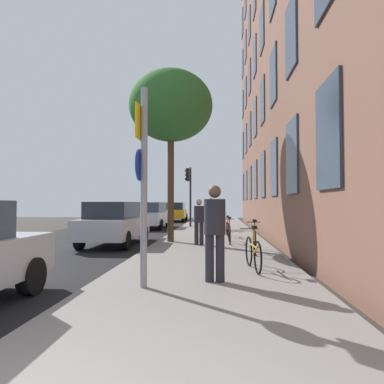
{
  "coord_description": "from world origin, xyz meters",
  "views": [
    {
      "loc": [
        1.36,
        -1.45,
        1.59
      ],
      "look_at": [
        0.47,
        10.21,
        1.97
      ],
      "focal_mm": 32.08,
      "sensor_mm": 36.0,
      "label": 1
    }
  ],
  "objects_px": {
    "bicycle_3": "(228,228)",
    "pedestrian_1": "(199,219)",
    "car_2": "(152,215)",
    "tree_near": "(171,107)",
    "traffic_light": "(189,186)",
    "car_1": "(115,223)",
    "car_3": "(175,212)",
    "bicycle_1": "(254,240)",
    "bicycle_4": "(221,223)",
    "sign_post": "(143,174)",
    "pedestrian_0": "(215,226)",
    "pedestrian_2": "(211,211)",
    "bicycle_0": "(253,252)",
    "bicycle_2": "(229,233)"
  },
  "relations": [
    {
      "from": "bicycle_3",
      "to": "pedestrian_1",
      "type": "bearing_deg",
      "value": -109.94
    },
    {
      "from": "car_2",
      "to": "tree_near",
      "type": "bearing_deg",
      "value": -73.92
    },
    {
      "from": "traffic_light",
      "to": "pedestrian_1",
      "type": "height_order",
      "value": "traffic_light"
    },
    {
      "from": "car_1",
      "to": "car_2",
      "type": "relative_size",
      "value": 1.0
    },
    {
      "from": "traffic_light",
      "to": "car_3",
      "type": "distance_m",
      "value": 8.49
    },
    {
      "from": "bicycle_1",
      "to": "bicycle_4",
      "type": "xyz_separation_m",
      "value": [
        -0.92,
        8.11,
        -0.0
      ]
    },
    {
      "from": "car_2",
      "to": "sign_post",
      "type": "bearing_deg",
      "value": -79.51
    },
    {
      "from": "traffic_light",
      "to": "bicycle_1",
      "type": "bearing_deg",
      "value": -75.3
    },
    {
      "from": "car_2",
      "to": "bicycle_3",
      "type": "bearing_deg",
      "value": -53.01
    },
    {
      "from": "bicycle_4",
      "to": "pedestrian_0",
      "type": "relative_size",
      "value": 0.94
    },
    {
      "from": "tree_near",
      "to": "bicycle_4",
      "type": "relative_size",
      "value": 3.9
    },
    {
      "from": "car_3",
      "to": "bicycle_4",
      "type": "bearing_deg",
      "value": -70.77
    },
    {
      "from": "car_3",
      "to": "car_1",
      "type": "bearing_deg",
      "value": -90.75
    },
    {
      "from": "car_2",
      "to": "pedestrian_2",
      "type": "bearing_deg",
      "value": -26.57
    },
    {
      "from": "pedestrian_2",
      "to": "car_2",
      "type": "bearing_deg",
      "value": 153.43
    },
    {
      "from": "pedestrian_2",
      "to": "pedestrian_0",
      "type": "bearing_deg",
      "value": -88.4
    },
    {
      "from": "sign_post",
      "to": "bicycle_3",
      "type": "xyz_separation_m",
      "value": [
        1.74,
        9.09,
        -1.62
      ]
    },
    {
      "from": "sign_post",
      "to": "pedestrian_1",
      "type": "relative_size",
      "value": 2.2
    },
    {
      "from": "pedestrian_0",
      "to": "car_1",
      "type": "xyz_separation_m",
      "value": [
        -3.84,
        6.28,
        -0.31
      ]
    },
    {
      "from": "sign_post",
      "to": "bicycle_1",
      "type": "bearing_deg",
      "value": 61.05
    },
    {
      "from": "sign_post",
      "to": "bicycle_0",
      "type": "xyz_separation_m",
      "value": [
        2.09,
        1.72,
        -1.6
      ]
    },
    {
      "from": "bicycle_2",
      "to": "pedestrian_2",
      "type": "height_order",
      "value": "pedestrian_2"
    },
    {
      "from": "bicycle_3",
      "to": "pedestrian_1",
      "type": "distance_m",
      "value": 3.22
    },
    {
      "from": "pedestrian_1",
      "to": "bicycle_2",
      "type": "bearing_deg",
      "value": 29.28
    },
    {
      "from": "car_2",
      "to": "bicycle_4",
      "type": "bearing_deg",
      "value": -31.94
    },
    {
      "from": "sign_post",
      "to": "pedestrian_2",
      "type": "distance_m",
      "value": 13.33
    },
    {
      "from": "bicycle_2",
      "to": "pedestrian_0",
      "type": "height_order",
      "value": "pedestrian_0"
    },
    {
      "from": "sign_post",
      "to": "bicycle_3",
      "type": "height_order",
      "value": "sign_post"
    },
    {
      "from": "traffic_light",
      "to": "car_3",
      "type": "xyz_separation_m",
      "value": [
        -1.86,
        8.09,
        -1.81
      ]
    },
    {
      "from": "traffic_light",
      "to": "bicycle_2",
      "type": "height_order",
      "value": "traffic_light"
    },
    {
      "from": "tree_near",
      "to": "bicycle_1",
      "type": "xyz_separation_m",
      "value": [
        2.88,
        -2.76,
        -4.81
      ]
    },
    {
      "from": "pedestrian_1",
      "to": "bicycle_4",
      "type": "bearing_deg",
      "value": 82.56
    },
    {
      "from": "bicycle_4",
      "to": "car_3",
      "type": "height_order",
      "value": "car_3"
    },
    {
      "from": "bicycle_0",
      "to": "pedestrian_0",
      "type": "bearing_deg",
      "value": -124.42
    },
    {
      "from": "bicycle_3",
      "to": "pedestrian_0",
      "type": "height_order",
      "value": "pedestrian_0"
    },
    {
      "from": "bicycle_2",
      "to": "car_1",
      "type": "xyz_separation_m",
      "value": [
        -4.32,
        0.06,
        0.35
      ]
    },
    {
      "from": "bicycle_3",
      "to": "bicycle_4",
      "type": "height_order",
      "value": "bicycle_4"
    },
    {
      "from": "traffic_light",
      "to": "pedestrian_0",
      "type": "height_order",
      "value": "traffic_light"
    },
    {
      "from": "tree_near",
      "to": "car_2",
      "type": "xyz_separation_m",
      "value": [
        -2.31,
        8.03,
        -4.47
      ]
    },
    {
      "from": "car_2",
      "to": "traffic_light",
      "type": "bearing_deg",
      "value": 6.14
    },
    {
      "from": "pedestrian_1",
      "to": "sign_post",
      "type": "bearing_deg",
      "value": -96.1
    },
    {
      "from": "bicycle_3",
      "to": "pedestrian_0",
      "type": "relative_size",
      "value": 0.9
    },
    {
      "from": "bicycle_4",
      "to": "car_1",
      "type": "bearing_deg",
      "value": -125.62
    },
    {
      "from": "tree_near",
      "to": "car_3",
      "type": "height_order",
      "value": "tree_near"
    },
    {
      "from": "pedestrian_2",
      "to": "car_2",
      "type": "distance_m",
      "value": 4.15
    },
    {
      "from": "sign_post",
      "to": "car_3",
      "type": "relative_size",
      "value": 0.83
    },
    {
      "from": "bicycle_3",
      "to": "bicycle_0",
      "type": "bearing_deg",
      "value": -87.23
    },
    {
      "from": "bicycle_0",
      "to": "car_1",
      "type": "bearing_deg",
      "value": 132.69
    },
    {
      "from": "bicycle_0",
      "to": "pedestrian_0",
      "type": "relative_size",
      "value": 0.91
    },
    {
      "from": "bicycle_4",
      "to": "pedestrian_2",
      "type": "xyz_separation_m",
      "value": [
        -0.58,
        0.82,
        0.61
      ]
    }
  ]
}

